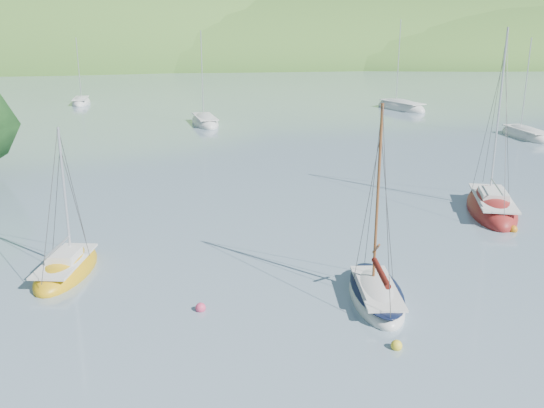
{
  "coord_description": "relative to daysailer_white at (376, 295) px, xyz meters",
  "views": [
    {
      "loc": [
        -2.81,
        -21.24,
        11.18
      ],
      "look_at": [
        0.46,
        8.0,
        2.23
      ],
      "focal_mm": 40.0,
      "sensor_mm": 36.0,
      "label": 1
    }
  ],
  "objects": [
    {
      "name": "ground",
      "position": [
        -4.06,
        -1.15,
        -0.2
      ],
      "size": [
        700.0,
        700.0,
        0.0
      ],
      "primitive_type": "plane",
      "color": "slate",
      "rests_on": "ground"
    },
    {
      "name": "distant_sloop_d",
      "position": [
        24.77,
        33.96,
        -0.03
      ],
      "size": [
        3.08,
        7.46,
        10.42
      ],
      "rotation": [
        0.0,
        0.0,
        0.07
      ],
      "color": "silver",
      "rests_on": "ground"
    },
    {
      "name": "distant_sloop_a",
      "position": [
        -6.83,
        45.41,
        -0.02
      ],
      "size": [
        3.93,
        8.05,
        11.0
      ],
      "rotation": [
        0.0,
        0.0,
        0.16
      ],
      "color": "silver",
      "rests_on": "ground"
    },
    {
      "name": "daysailer_white",
      "position": [
        0.0,
        0.0,
        0.0
      ],
      "size": [
        2.51,
        5.79,
        8.67
      ],
      "rotation": [
        0.0,
        0.0,
        -0.08
      ],
      "color": "silver",
      "rests_on": "ground"
    },
    {
      "name": "sailboat_yellow",
      "position": [
        -13.42,
        4.29,
        -0.03
      ],
      "size": [
        3.07,
        5.8,
        7.32
      ],
      "rotation": [
        0.0,
        0.0,
        -0.17
      ],
      "color": "gold",
      "rests_on": "ground"
    },
    {
      "name": "mooring_buoys",
      "position": [
        1.67,
        1.83,
        -0.08
      ],
      "size": [
        17.59,
        11.82,
        0.46
      ],
      "color": "yellow",
      "rests_on": "ground"
    },
    {
      "name": "shoreline_hills",
      "position": [
        -13.72,
        171.27,
        -0.2
      ],
      "size": [
        690.0,
        135.0,
        56.0
      ],
      "color": "#3E6D29",
      "rests_on": "ground"
    },
    {
      "name": "sloop_red",
      "position": [
        10.31,
        11.03,
        0.02
      ],
      "size": [
        4.86,
        8.38,
        11.73
      ],
      "rotation": [
        0.0,
        0.0,
        -0.29
      ],
      "color": "maroon",
      "rests_on": "ground"
    },
    {
      "name": "distant_sloop_b",
      "position": [
        18.69,
        54.51,
        -0.0
      ],
      "size": [
        6.08,
        9.1,
        12.26
      ],
      "rotation": [
        0.0,
        0.0,
        0.39
      ],
      "color": "silver",
      "rests_on": "ground"
    },
    {
      "name": "distant_sloop_c",
      "position": [
        -23.88,
        64.67,
        -0.03
      ],
      "size": [
        2.94,
        6.99,
        9.73
      ],
      "rotation": [
        0.0,
        0.0,
        0.08
      ],
      "color": "silver",
      "rests_on": "ground"
    }
  ]
}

